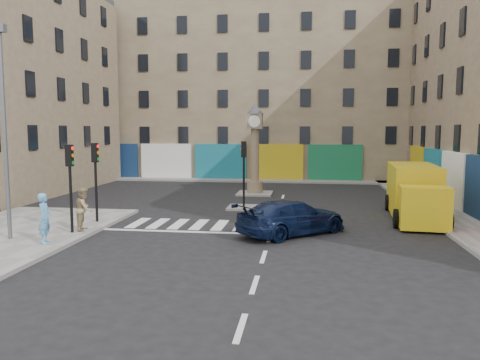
% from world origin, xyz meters
% --- Properties ---
extents(ground, '(120.00, 120.00, 0.00)m').
position_xyz_m(ground, '(0.00, 0.00, 0.00)').
color(ground, black).
rests_on(ground, ground).
extents(sidewalk_right, '(2.60, 30.00, 0.15)m').
position_xyz_m(sidewalk_right, '(8.70, 10.00, 0.07)').
color(sidewalk_right, gray).
rests_on(sidewalk_right, ground).
extents(sidewalk_far, '(32.00, 2.40, 0.15)m').
position_xyz_m(sidewalk_far, '(-4.00, 22.20, 0.07)').
color(sidewalk_far, gray).
rests_on(sidewalk_far, ground).
extents(island_near, '(1.80, 1.80, 0.12)m').
position_xyz_m(island_near, '(-2.00, 8.00, 0.06)').
color(island_near, gray).
rests_on(island_near, ground).
extents(island_far, '(2.40, 2.40, 0.12)m').
position_xyz_m(island_far, '(-2.00, 14.00, 0.06)').
color(island_far, gray).
rests_on(island_far, ground).
extents(building_far, '(32.00, 10.00, 17.00)m').
position_xyz_m(building_far, '(-4.00, 28.00, 8.50)').
color(building_far, gray).
rests_on(building_far, ground).
extents(building_left, '(8.00, 20.00, 15.00)m').
position_xyz_m(building_left, '(-19.00, 12.00, 7.50)').
color(building_left, '#8D7A5C').
rests_on(building_left, ground).
extents(traffic_light_left_near, '(0.28, 0.22, 3.70)m').
position_xyz_m(traffic_light_left_near, '(-8.30, 0.20, 2.62)').
color(traffic_light_left_near, black).
rests_on(traffic_light_left_near, sidewalk_left).
extents(traffic_light_left_far, '(0.28, 0.22, 3.70)m').
position_xyz_m(traffic_light_left_far, '(-8.30, 2.60, 2.62)').
color(traffic_light_left_far, black).
rests_on(traffic_light_left_far, sidewalk_left).
extents(traffic_light_island, '(0.28, 0.22, 3.70)m').
position_xyz_m(traffic_light_island, '(-2.00, 8.00, 2.59)').
color(traffic_light_island, black).
rests_on(traffic_light_island, island_near).
extents(lamp_post, '(0.50, 0.25, 8.30)m').
position_xyz_m(lamp_post, '(-10.20, -1.20, 4.79)').
color(lamp_post, '#595B60').
rests_on(lamp_post, sidewalk_left).
extents(clock_pillar, '(1.20, 1.20, 6.10)m').
position_xyz_m(clock_pillar, '(-2.00, 14.00, 3.55)').
color(clock_pillar, '#8D7A5C').
rests_on(clock_pillar, island_far).
extents(navy_sedan, '(5.16, 5.02, 1.49)m').
position_xyz_m(navy_sedan, '(0.88, 1.77, 0.74)').
color(navy_sedan, black).
rests_on(navy_sedan, ground).
extents(yellow_van, '(3.00, 7.44, 2.65)m').
position_xyz_m(yellow_van, '(6.94, 6.38, 1.31)').
color(yellow_van, gold).
rests_on(yellow_van, ground).
extents(pedestrian_blue, '(0.59, 0.78, 1.92)m').
position_xyz_m(pedestrian_blue, '(-8.41, -1.66, 1.11)').
color(pedestrian_blue, '#5BA1D0').
rests_on(pedestrian_blue, sidewalk_left).
extents(pedestrian_tan, '(0.87, 1.03, 1.86)m').
position_xyz_m(pedestrian_tan, '(-8.00, 0.73, 1.08)').
color(pedestrian_tan, tan).
rests_on(pedestrian_tan, sidewalk_left).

